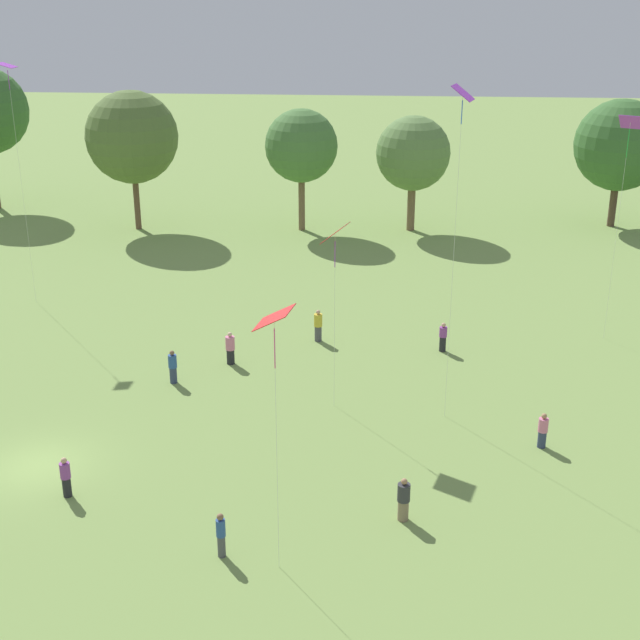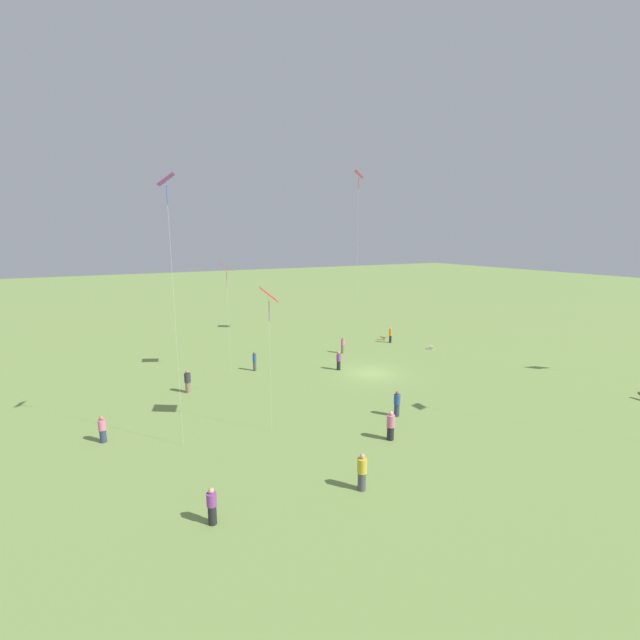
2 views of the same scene
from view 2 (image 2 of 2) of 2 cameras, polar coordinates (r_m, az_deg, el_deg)
The scene contains 17 objects.
ground_plane at distance 37.87m, azimuth 6.82°, elevation -7.02°, with size 240.00×240.00×0.00m, color #7A994C.
person_0 at distance 29.17m, azimuth 10.22°, elevation -10.94°, with size 0.58×0.58×1.74m.
person_1 at distance 38.42m, azimuth -8.72°, elevation -5.44°, with size 0.45×0.45×1.73m.
person_2 at distance 48.54m, azimuth 9.37°, elevation -1.97°, with size 0.37×0.37×1.74m.
person_3 at distance 21.23m, azimuth 5.62°, elevation -19.54°, with size 0.61×0.61×1.83m.
person_4 at distance 34.35m, azimuth -17.23°, elevation -7.86°, with size 0.68×0.68×1.76m.
person_5 at distance 25.96m, azimuth 9.41°, elevation -13.75°, with size 0.63×0.63×1.76m.
person_6 at distance 28.31m, azimuth -27.02°, elevation -12.87°, with size 0.57×0.57×1.60m.
person_7 at distance 38.25m, azimuth 2.51°, elevation -5.45°, with size 0.57×0.57×1.70m.
person_8 at distance 19.65m, azimuth -14.22°, elevation -22.94°, with size 0.45×0.45×1.63m.
person_9 at distance 43.67m, azimuth 3.05°, elevation -3.39°, with size 0.52×0.52×1.66m.
kite_1 at distance 36.78m, azimuth -12.38°, elevation 6.59°, with size 1.27×1.38×9.50m.
kite_4 at distance 48.64m, azimuth 5.17°, elevation 18.03°, with size 1.29×1.45×18.73m.
kite_6 at distance 24.01m, azimuth -19.76°, elevation 15.84°, with size 1.07×1.19×14.85m.
kite_7 at distance 24.84m, azimuth -6.85°, elevation 3.04°, with size 1.30×1.48×8.83m.
dog_0 at distance 49.82m, azimuth 8.43°, elevation -2.27°, with size 0.59×0.66×0.49m.
picnic_bag_0 at distance 46.73m, azimuth 14.56°, elevation -3.60°, with size 0.50×0.51×0.34m.
Camera 2 is at (20.89, 29.35, 11.67)m, focal length 24.00 mm.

